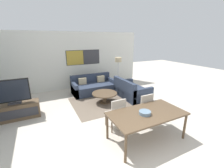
% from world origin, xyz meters
% --- Properties ---
extents(wall_back, '(7.28, 0.09, 2.80)m').
position_xyz_m(wall_back, '(0.02, 6.10, 1.41)').
color(wall_back, silver).
rests_on(wall_back, ground_plane).
extents(area_rug, '(2.52, 2.17, 0.01)m').
position_xyz_m(area_rug, '(0.64, 3.64, 0.00)').
color(area_rug, '#706051').
rests_on(area_rug, ground_plane).
extents(tv_console, '(1.34, 0.48, 0.52)m').
position_xyz_m(tv_console, '(-2.38, 3.75, 0.26)').
color(tv_console, brown).
rests_on(tv_console, ground_plane).
extents(television, '(0.95, 0.20, 0.79)m').
position_xyz_m(television, '(-2.38, 3.75, 0.90)').
color(television, '#2D2D33').
rests_on(television, tv_console).
extents(sofa_main, '(1.96, 0.99, 0.83)m').
position_xyz_m(sofa_main, '(0.64, 4.99, 0.27)').
color(sofa_main, '#2D384C').
rests_on(sofa_main, ground_plane).
extents(sofa_side, '(0.99, 1.61, 0.83)m').
position_xyz_m(sofa_side, '(1.88, 3.65, 0.27)').
color(sofa_side, '#2D384C').
rests_on(sofa_side, ground_plane).
extents(coffee_table, '(0.99, 0.99, 0.40)m').
position_xyz_m(coffee_table, '(0.64, 3.64, 0.30)').
color(coffee_table, brown).
rests_on(coffee_table, ground_plane).
extents(dining_table, '(1.87, 1.00, 0.73)m').
position_xyz_m(dining_table, '(0.65, 1.09, 0.67)').
color(dining_table, brown).
rests_on(dining_table, ground_plane).
extents(dining_chair_left, '(0.46, 0.46, 0.92)m').
position_xyz_m(dining_chair_left, '(0.19, 1.81, 0.51)').
color(dining_chair_left, '#B2A899').
rests_on(dining_chair_left, ground_plane).
extents(dining_chair_centre, '(0.46, 0.46, 0.92)m').
position_xyz_m(dining_chair_centre, '(1.11, 1.77, 0.51)').
color(dining_chair_centre, '#B2A899').
rests_on(dining_chair_centre, ground_plane).
extents(fruit_bowl, '(0.29, 0.29, 0.08)m').
position_xyz_m(fruit_bowl, '(0.55, 1.05, 0.78)').
color(fruit_bowl, slate).
rests_on(fruit_bowl, dining_table).
extents(floor_lamp, '(0.32, 0.32, 1.61)m').
position_xyz_m(floor_lamp, '(1.93, 4.86, 1.35)').
color(floor_lamp, '#2D2D33').
rests_on(floor_lamp, ground_plane).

